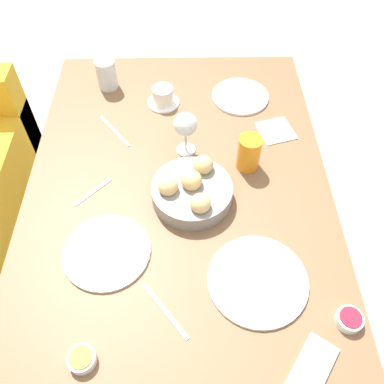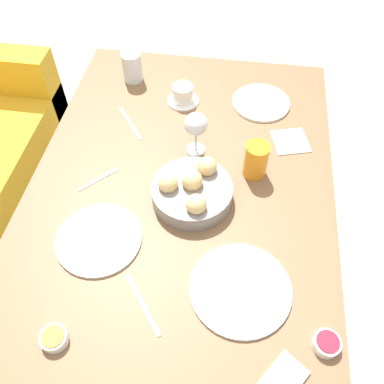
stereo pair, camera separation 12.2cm
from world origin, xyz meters
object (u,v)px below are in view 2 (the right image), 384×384
at_px(juice_glass, 256,160).
at_px(wine_glass, 196,126).
at_px(plate_near_left, 240,289).
at_px(water_tumbler, 132,67).
at_px(plate_far_center, 99,239).
at_px(spoon_coffee, 98,179).
at_px(fork_silver, 130,123).
at_px(jam_bowl_berry, 327,343).
at_px(napkin, 290,141).
at_px(knife_silver, 143,304).
at_px(bread_basket, 192,190).
at_px(jam_bowl_honey, 54,338).
at_px(coffee_cup, 183,95).
at_px(plate_near_right, 261,103).

relative_size(juice_glass, wine_glass, 0.76).
height_order(plate_near_left, water_tumbler, water_tumbler).
distance_m(plate_far_center, spoon_coffee, 0.22).
height_order(fork_silver, spoon_coffee, same).
bearing_deg(jam_bowl_berry, plate_far_center, 71.64).
relative_size(jam_bowl_berry, napkin, 0.46).
relative_size(wine_glass, jam_bowl_berry, 2.35).
distance_m(water_tumbler, wine_glass, 0.46).
bearing_deg(knife_silver, plate_far_center, 44.27).
height_order(plate_far_center, napkin, plate_far_center).
relative_size(bread_basket, jam_bowl_honey, 3.68).
relative_size(coffee_cup, spoon_coffee, 1.09).
relative_size(fork_silver, spoon_coffee, 1.44).
distance_m(wine_glass, spoon_coffee, 0.36).
bearing_deg(juice_glass, spoon_coffee, 101.80).
bearing_deg(napkin, jam_bowl_berry, -173.21).
distance_m(plate_far_center, coffee_cup, 0.65).
relative_size(wine_glass, knife_silver, 1.02).
height_order(plate_near_left, fork_silver, plate_near_left).
distance_m(plate_near_left, juice_glass, 0.41).
bearing_deg(knife_silver, jam_bowl_honey, 122.02).
bearing_deg(knife_silver, plate_near_right, -17.78).
bearing_deg(juice_glass, plate_near_right, -1.48).
bearing_deg(water_tumbler, jam_bowl_honey, -177.24).
distance_m(plate_near_right, fork_silver, 0.49).
bearing_deg(jam_bowl_berry, coffee_cup, 29.80).
relative_size(coffee_cup, napkin, 0.82).
distance_m(plate_near_left, water_tumbler, 0.96).
bearing_deg(plate_near_left, coffee_cup, 20.26).
height_order(plate_near_right, spoon_coffee, plate_near_right).
bearing_deg(spoon_coffee, juice_glass, -78.20).
bearing_deg(coffee_cup, spoon_coffee, 153.48).
relative_size(bread_basket, juice_glass, 2.05).
relative_size(plate_near_right, jam_bowl_honey, 3.20).
height_order(bread_basket, juice_glass, juice_glass).
xyz_separation_m(plate_near_right, fork_silver, (-0.18, 0.46, -0.00)).
relative_size(plate_near_left, jam_bowl_honey, 4.02).
bearing_deg(plate_near_right, napkin, -149.66).
height_order(water_tumbler, napkin, water_tumbler).
height_order(juice_glass, spoon_coffee, juice_glass).
height_order(bread_basket, plate_near_left, bread_basket).
xyz_separation_m(plate_near_left, jam_bowl_honey, (-0.19, 0.43, 0.01)).
bearing_deg(water_tumbler, knife_silver, -165.21).
bearing_deg(plate_near_left, napkin, -12.97).
bearing_deg(water_tumbler, jam_bowl_berry, -143.57).
bearing_deg(plate_far_center, fork_silver, 3.21).
distance_m(bread_basket, spoon_coffee, 0.31).
relative_size(bread_basket, napkin, 1.70).
distance_m(water_tumbler, coffee_cup, 0.24).
distance_m(bread_basket, jam_bowl_berry, 0.55).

